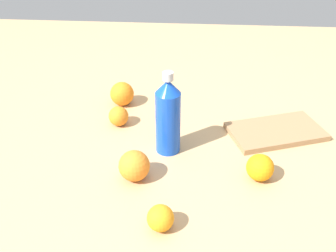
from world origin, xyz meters
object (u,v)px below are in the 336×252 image
(water_bottle, at_px, (168,116))
(orange_1, at_px, (260,168))
(orange_0, at_px, (122,94))
(cutting_board, at_px, (276,131))
(orange_2, at_px, (119,116))
(orange_3, at_px, (134,166))
(orange_4, at_px, (160,218))

(water_bottle, xyz_separation_m, orange_1, (-0.24, 0.11, -0.08))
(orange_0, bearing_deg, cutting_board, 163.55)
(water_bottle, distance_m, orange_0, 0.32)
(cutting_board, bearing_deg, orange_2, -21.36)
(orange_2, xyz_separation_m, cutting_board, (-0.49, 0.02, -0.02))
(water_bottle, relative_size, orange_3, 3.00)
(orange_4, height_order, cutting_board, orange_4)
(orange_1, bearing_deg, water_bottle, -23.99)
(orange_2, xyz_separation_m, orange_3, (-0.09, 0.25, 0.01))
(water_bottle, xyz_separation_m, orange_3, (0.08, 0.13, -0.07))
(water_bottle, xyz_separation_m, orange_2, (0.17, -0.12, -0.08))
(orange_1, height_order, cutting_board, orange_1)
(orange_2, relative_size, cutting_board, 0.22)
(orange_4, bearing_deg, orange_1, -141.64)
(orange_3, xyz_separation_m, orange_4, (-0.08, 0.16, -0.01))
(water_bottle, bearing_deg, cutting_board, -165.49)
(water_bottle, distance_m, orange_1, 0.28)
(orange_1, relative_size, orange_4, 1.17)
(water_bottle, height_order, orange_4, water_bottle)
(orange_2, distance_m, orange_3, 0.27)
(water_bottle, distance_m, orange_4, 0.31)
(orange_2, bearing_deg, orange_3, 109.34)
(orange_0, bearing_deg, orange_4, 108.53)
(orange_3, bearing_deg, orange_2, -70.66)
(water_bottle, relative_size, orange_2, 3.87)
(water_bottle, xyz_separation_m, orange_0, (0.18, -0.25, -0.07))
(orange_3, bearing_deg, orange_0, -75.28)
(water_bottle, height_order, orange_2, water_bottle)
(orange_0, bearing_deg, orange_2, 95.28)
(orange_0, bearing_deg, water_bottle, 125.07)
(orange_2, distance_m, cutting_board, 0.49)
(water_bottle, distance_m, cutting_board, 0.35)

